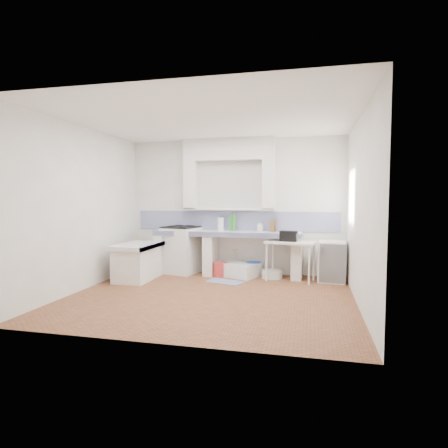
% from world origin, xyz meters
% --- Properties ---
extents(floor, '(4.50, 4.50, 0.00)m').
position_xyz_m(floor, '(0.00, 0.00, 0.00)').
color(floor, brown).
rests_on(floor, ground).
extents(ceiling, '(4.50, 4.50, 0.00)m').
position_xyz_m(ceiling, '(0.00, 0.00, 2.80)').
color(ceiling, white).
rests_on(ceiling, ground).
extents(wall_back, '(4.50, 0.00, 4.50)m').
position_xyz_m(wall_back, '(0.00, 2.00, 1.40)').
color(wall_back, white).
rests_on(wall_back, ground).
extents(wall_front, '(4.50, 0.00, 4.50)m').
position_xyz_m(wall_front, '(0.00, -2.00, 1.40)').
color(wall_front, white).
rests_on(wall_front, ground).
extents(wall_left, '(0.00, 4.50, 4.50)m').
position_xyz_m(wall_left, '(-2.25, 0.00, 1.40)').
color(wall_left, white).
rests_on(wall_left, ground).
extents(wall_right, '(0.00, 4.50, 4.50)m').
position_xyz_m(wall_right, '(2.25, 0.00, 1.40)').
color(wall_right, white).
rests_on(wall_right, ground).
extents(alcove_mass, '(1.90, 0.25, 0.45)m').
position_xyz_m(alcove_mass, '(-0.10, 1.88, 2.58)').
color(alcove_mass, white).
rests_on(alcove_mass, ground).
extents(window_frame, '(0.35, 0.86, 1.06)m').
position_xyz_m(window_frame, '(2.42, 1.20, 1.60)').
color(window_frame, '#3B2212').
rests_on(window_frame, ground).
extents(lace_valance, '(0.01, 0.84, 0.24)m').
position_xyz_m(lace_valance, '(2.28, 1.20, 1.98)').
color(lace_valance, white).
rests_on(lace_valance, ground).
extents(counter_slab, '(3.00, 0.60, 0.08)m').
position_xyz_m(counter_slab, '(-0.10, 1.70, 0.86)').
color(counter_slab, white).
rests_on(counter_slab, ground).
extents(counter_lip, '(3.00, 0.04, 0.10)m').
position_xyz_m(counter_lip, '(-0.10, 1.42, 0.86)').
color(counter_lip, navy).
rests_on(counter_lip, ground).
extents(counter_pier_left, '(0.20, 0.55, 0.82)m').
position_xyz_m(counter_pier_left, '(-1.50, 1.70, 0.41)').
color(counter_pier_left, white).
rests_on(counter_pier_left, ground).
extents(counter_pier_mid, '(0.20, 0.55, 0.82)m').
position_xyz_m(counter_pier_mid, '(-0.45, 1.70, 0.41)').
color(counter_pier_mid, white).
rests_on(counter_pier_mid, ground).
extents(counter_pier_right, '(0.20, 0.55, 0.82)m').
position_xyz_m(counter_pier_right, '(1.30, 1.70, 0.41)').
color(counter_pier_right, white).
rests_on(counter_pier_right, ground).
extents(peninsula_top, '(0.70, 1.10, 0.08)m').
position_xyz_m(peninsula_top, '(-1.70, 0.90, 0.66)').
color(peninsula_top, white).
rests_on(peninsula_top, ground).
extents(peninsula_base, '(0.60, 1.00, 0.62)m').
position_xyz_m(peninsula_base, '(-1.70, 0.90, 0.31)').
color(peninsula_base, white).
rests_on(peninsula_base, ground).
extents(peninsula_lip, '(0.04, 1.10, 0.10)m').
position_xyz_m(peninsula_lip, '(-1.37, 0.90, 0.66)').
color(peninsula_lip, navy).
rests_on(peninsula_lip, ground).
extents(backsplash, '(4.27, 0.03, 0.40)m').
position_xyz_m(backsplash, '(0.00, 1.99, 1.10)').
color(backsplash, navy).
rests_on(backsplash, ground).
extents(stove, '(0.80, 0.79, 0.95)m').
position_xyz_m(stove, '(-1.10, 1.73, 0.48)').
color(stove, white).
rests_on(stove, ground).
extents(sink, '(1.14, 0.91, 0.24)m').
position_xyz_m(sink, '(0.04, 1.70, 0.12)').
color(sink, white).
rests_on(sink, ground).
extents(side_table, '(0.99, 0.68, 0.04)m').
position_xyz_m(side_table, '(1.19, 1.46, 0.38)').
color(side_table, white).
rests_on(side_table, ground).
extents(fridge, '(0.54, 0.54, 0.76)m').
position_xyz_m(fridge, '(1.96, 1.57, 0.38)').
color(fridge, white).
rests_on(fridge, ground).
extents(bucket_red, '(0.31, 0.31, 0.28)m').
position_xyz_m(bucket_red, '(-0.21, 1.59, 0.14)').
color(bucket_red, '#D03A36').
rests_on(bucket_red, ground).
extents(bucket_orange, '(0.30, 0.30, 0.23)m').
position_xyz_m(bucket_orange, '(0.20, 1.56, 0.12)').
color(bucket_orange, '#CE500A').
rests_on(bucket_orange, ground).
extents(bucket_blue, '(0.31, 0.31, 0.28)m').
position_xyz_m(bucket_blue, '(0.45, 1.74, 0.14)').
color(bucket_blue, blue).
rests_on(bucket_blue, ground).
extents(basin_white, '(0.51, 0.51, 0.16)m').
position_xyz_m(basin_white, '(0.83, 1.61, 0.08)').
color(basin_white, white).
rests_on(basin_white, ground).
extents(water_bottle_a, '(0.09, 0.09, 0.27)m').
position_xyz_m(water_bottle_a, '(0.06, 1.85, 0.13)').
color(water_bottle_a, silver).
rests_on(water_bottle_a, ground).
extents(water_bottle_b, '(0.10, 0.10, 0.28)m').
position_xyz_m(water_bottle_b, '(0.18, 1.85, 0.14)').
color(water_bottle_b, silver).
rests_on(water_bottle_b, ground).
extents(black_bag, '(0.34, 0.23, 0.20)m').
position_xyz_m(black_bag, '(1.15, 1.45, 0.86)').
color(black_bag, black).
rests_on(black_bag, side_table).
extents(green_bottle_a, '(0.09, 0.09, 0.32)m').
position_xyz_m(green_bottle_a, '(-0.05, 1.85, 1.06)').
color(green_bottle_a, '#317E30').
rests_on(green_bottle_a, counter_slab).
extents(green_bottle_b, '(0.09, 0.09, 0.36)m').
position_xyz_m(green_bottle_b, '(0.01, 1.85, 1.08)').
color(green_bottle_b, '#317E30').
rests_on(green_bottle_b, counter_slab).
extents(knife_block, '(0.11, 0.09, 0.21)m').
position_xyz_m(knife_block, '(0.80, 1.85, 1.00)').
color(knife_block, olive).
rests_on(knife_block, counter_slab).
extents(cutting_board, '(0.02, 0.19, 0.26)m').
position_xyz_m(cutting_board, '(0.88, 1.85, 1.03)').
color(cutting_board, olive).
rests_on(cutting_board, counter_slab).
extents(paper_towel, '(0.17, 0.17, 0.27)m').
position_xyz_m(paper_towel, '(-0.27, 1.85, 1.03)').
color(paper_towel, white).
rests_on(paper_towel, counter_slab).
extents(soap_bottle, '(0.13, 0.13, 0.22)m').
position_xyz_m(soap_bottle, '(0.55, 1.85, 1.01)').
color(soap_bottle, white).
rests_on(soap_bottle, counter_slab).
extents(rug, '(0.74, 0.55, 0.01)m').
position_xyz_m(rug, '(0.00, 1.06, 0.01)').
color(rug, '#34488A').
rests_on(rug, ground).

